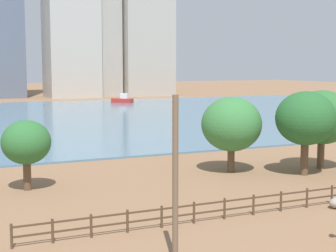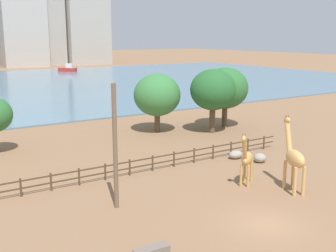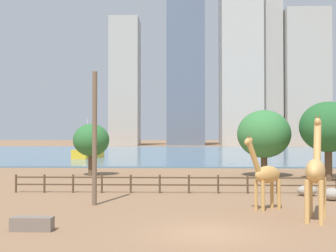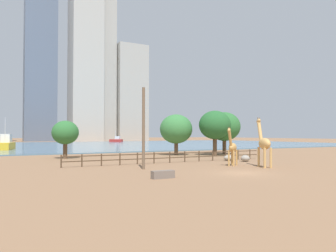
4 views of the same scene
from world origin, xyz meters
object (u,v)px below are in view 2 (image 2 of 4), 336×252
at_px(boulder_near_fence, 236,155).
at_px(tree_right_tall, 225,88).
at_px(giraffe_tall, 294,158).
at_px(tree_left_small, 157,95).
at_px(tree_left_large, 213,90).
at_px(giraffe_companion, 247,159).
at_px(boat_ferry, 68,69).
at_px(boulder_by_pole, 260,158).
at_px(utility_pole, 115,147).

xyz_separation_m(boulder_near_fence, tree_right_tall, (7.82, 10.88, 4.28)).
bearing_deg(giraffe_tall, tree_right_tall, -4.88).
height_order(tree_right_tall, tree_left_small, tree_right_tall).
height_order(giraffe_tall, tree_left_large, tree_left_large).
bearing_deg(tree_right_tall, giraffe_companion, -125.57).
bearing_deg(tree_left_large, boat_ferry, 80.91).
bearing_deg(giraffe_companion, tree_right_tall, -161.84).
xyz_separation_m(giraffe_companion, boulder_near_fence, (3.90, 5.49, -1.60)).
relative_size(boulder_near_fence, boulder_by_pole, 1.22).
xyz_separation_m(tree_left_large, tree_right_tall, (3.17, 1.64, -0.18)).
bearing_deg(tree_right_tall, tree_left_large, -152.65).
height_order(giraffe_companion, tree_right_tall, tree_right_tall).
bearing_deg(tree_right_tall, tree_left_small, 166.52).
bearing_deg(boat_ferry, giraffe_tall, 123.26).
relative_size(tree_right_tall, tree_left_small, 1.08).
height_order(giraffe_tall, boat_ferry, giraffe_tall).
relative_size(utility_pole, boulder_by_pole, 7.19).
distance_m(boulder_by_pole, tree_left_large, 12.61).
distance_m(giraffe_tall, utility_pole, 12.46).
relative_size(giraffe_tall, boulder_near_fence, 3.89).
height_order(giraffe_tall, boulder_by_pole, giraffe_tall).
bearing_deg(giraffe_companion, tree_left_large, -156.37).
bearing_deg(tree_right_tall, boulder_near_fence, -125.68).
bearing_deg(boat_ferry, boulder_by_pole, 124.26).
height_order(utility_pole, boat_ferry, utility_pole).
bearing_deg(tree_right_tall, boulder_by_pole, -117.93).
relative_size(tree_left_large, boat_ferry, 1.38).
distance_m(tree_left_large, tree_left_small, 6.23).
distance_m(tree_left_large, tree_right_tall, 3.57).
height_order(boulder_near_fence, boat_ferry, boat_ferry).
distance_m(boulder_near_fence, tree_right_tall, 14.07).
distance_m(boulder_near_fence, boulder_by_pole, 2.22).
relative_size(boulder_near_fence, boat_ferry, 0.26).
bearing_deg(tree_left_small, tree_left_large, -35.56).
bearing_deg(tree_left_small, utility_pole, -127.98).
distance_m(giraffe_tall, tree_left_small, 21.18).
height_order(tree_left_large, boat_ferry, tree_left_large).
bearing_deg(boulder_near_fence, utility_pole, -163.00).
height_order(giraffe_companion, utility_pole, utility_pole).
height_order(giraffe_tall, boulder_near_fence, giraffe_tall).
bearing_deg(utility_pole, tree_right_tall, 35.01).
distance_m(giraffe_companion, tree_right_tall, 20.31).
distance_m(utility_pole, tree_left_small, 21.62).
bearing_deg(giraffe_companion, tree_left_small, -137.08).
relative_size(boulder_by_pole, boat_ferry, 0.21).
bearing_deg(tree_left_large, boulder_near_fence, -116.69).
xyz_separation_m(boulder_near_fence, boulder_by_pole, (0.99, -1.99, 0.03)).
bearing_deg(utility_pole, tree_left_large, 36.21).
xyz_separation_m(giraffe_tall, tree_left_small, (1.60, 21.04, 1.77)).
xyz_separation_m(boulder_near_fence, tree_left_large, (4.65, 9.25, 4.46)).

